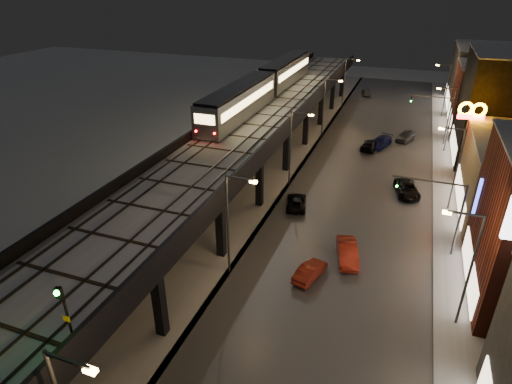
% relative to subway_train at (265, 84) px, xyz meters
% --- Properties ---
extents(road_surface, '(17.00, 120.00, 0.06)m').
position_rel_subway_train_xyz_m(road_surface, '(16.00, -9.67, -8.50)').
color(road_surface, '#46474D').
rests_on(road_surface, ground).
extents(sidewalk_right, '(4.00, 120.00, 0.14)m').
position_rel_subway_train_xyz_m(sidewalk_right, '(26.00, -9.67, -8.46)').
color(sidewalk_right, '#9FA1A8').
rests_on(sidewalk_right, ground).
extents(under_viaduct_pavement, '(11.00, 120.00, 0.06)m').
position_rel_subway_train_xyz_m(under_viaduct_pavement, '(2.50, -9.67, -8.50)').
color(under_viaduct_pavement, '#9FA1A8').
rests_on(under_viaduct_pavement, ground).
extents(elevated_viaduct, '(9.00, 100.00, 6.30)m').
position_rel_subway_train_xyz_m(elevated_viaduct, '(2.50, -12.82, -2.91)').
color(elevated_viaduct, black).
rests_on(elevated_viaduct, ground).
extents(viaduct_trackbed, '(8.40, 100.00, 0.32)m').
position_rel_subway_train_xyz_m(viaduct_trackbed, '(2.49, -12.70, -2.14)').
color(viaduct_trackbed, '#B2B7C1').
rests_on(viaduct_trackbed, elevated_viaduct).
extents(viaduct_parapet_streetside, '(0.30, 100.00, 1.10)m').
position_rel_subway_train_xyz_m(viaduct_parapet_streetside, '(6.85, -12.67, -1.68)').
color(viaduct_parapet_streetside, black).
rests_on(viaduct_parapet_streetside, elevated_viaduct).
extents(viaduct_parapet_far, '(0.30, 100.00, 1.10)m').
position_rel_subway_train_xyz_m(viaduct_parapet_far, '(-1.85, -12.67, -1.68)').
color(viaduct_parapet_far, black).
rests_on(viaduct_parapet_far, elevated_viaduct).
extents(building_e, '(12.20, 12.20, 10.16)m').
position_rel_subway_train_xyz_m(building_e, '(32.49, 17.33, -3.45)').
color(building_e, maroon).
rests_on(building_e, ground).
extents(building_f, '(12.20, 16.20, 11.16)m').
position_rel_subway_train_xyz_m(building_f, '(32.49, 31.33, -2.95)').
color(building_f, '#3A3A3A').
rests_on(building_f, ground).
extents(streetlight_left_1, '(2.57, 0.28, 9.00)m').
position_rel_subway_train_xyz_m(streetlight_left_1, '(8.07, -31.67, -3.29)').
color(streetlight_left_1, '#38383A').
rests_on(streetlight_left_1, ground).
extents(streetlight_right_1, '(2.56, 0.28, 9.00)m').
position_rel_subway_train_xyz_m(streetlight_right_1, '(25.23, -31.67, -3.29)').
color(streetlight_right_1, '#38383A').
rests_on(streetlight_right_1, ground).
extents(streetlight_left_2, '(2.57, 0.28, 9.00)m').
position_rel_subway_train_xyz_m(streetlight_left_2, '(8.07, -13.67, -3.29)').
color(streetlight_left_2, '#38383A').
rests_on(streetlight_left_2, ground).
extents(streetlight_right_2, '(2.56, 0.28, 9.00)m').
position_rel_subway_train_xyz_m(streetlight_right_2, '(25.23, -13.67, -3.29)').
color(streetlight_right_2, '#38383A').
rests_on(streetlight_right_2, ground).
extents(streetlight_left_3, '(2.57, 0.28, 9.00)m').
position_rel_subway_train_xyz_m(streetlight_left_3, '(8.07, 4.33, -3.29)').
color(streetlight_left_3, '#38383A').
rests_on(streetlight_left_3, ground).
extents(streetlight_right_3, '(2.56, 0.28, 9.00)m').
position_rel_subway_train_xyz_m(streetlight_right_3, '(25.23, 4.33, -3.29)').
color(streetlight_right_3, '#38383A').
rests_on(streetlight_right_3, ground).
extents(streetlight_left_4, '(2.57, 0.28, 9.00)m').
position_rel_subway_train_xyz_m(streetlight_left_4, '(8.07, 22.33, -3.29)').
color(streetlight_left_4, '#38383A').
rests_on(streetlight_left_4, ground).
extents(streetlight_right_4, '(2.56, 0.28, 9.00)m').
position_rel_subway_train_xyz_m(streetlight_right_4, '(25.23, 22.33, -3.29)').
color(streetlight_right_4, '#38383A').
rests_on(streetlight_right_4, ground).
extents(traffic_light_rig_a, '(6.10, 0.34, 7.00)m').
position_rel_subway_train_xyz_m(traffic_light_rig_a, '(24.34, -22.67, -4.03)').
color(traffic_light_rig_a, '#38383A').
rests_on(traffic_light_rig_a, ground).
extents(traffic_light_rig_b, '(6.10, 0.34, 7.00)m').
position_rel_subway_train_xyz_m(traffic_light_rig_b, '(24.34, 7.33, -4.03)').
color(traffic_light_rig_b, '#38383A').
rests_on(traffic_light_rig_b, ground).
extents(subway_train, '(3.21, 39.25, 3.85)m').
position_rel_subway_train_xyz_m(subway_train, '(0.00, 0.00, 0.00)').
color(subway_train, gray).
rests_on(subway_train, viaduct_trackbed).
extents(rail_signal, '(0.37, 0.44, 3.23)m').
position_rel_subway_train_xyz_m(rail_signal, '(6.40, -47.14, 0.39)').
color(rail_signal, black).
rests_on(rail_signal, viaduct_trackbed).
extents(car_near_white, '(2.33, 4.08, 1.27)m').
position_rel_subway_train_xyz_m(car_near_white, '(14.39, -30.19, -7.89)').
color(car_near_white, maroon).
rests_on(car_near_white, ground).
extents(car_mid_silver, '(3.01, 4.76, 1.22)m').
position_rel_subway_train_xyz_m(car_mid_silver, '(10.11, -18.84, -7.92)').
color(car_mid_silver, black).
rests_on(car_mid_silver, ground).
extents(car_mid_dark, '(2.46, 4.99, 1.39)m').
position_rel_subway_train_xyz_m(car_mid_dark, '(15.44, 1.29, -7.83)').
color(car_mid_dark, black).
rests_on(car_mid_dark, ground).
extents(car_far_white, '(2.46, 4.36, 1.40)m').
position_rel_subway_train_xyz_m(car_far_white, '(10.99, 32.99, -7.83)').
color(car_far_white, '#50555C').
rests_on(car_far_white, ground).
extents(car_onc_silver, '(2.77, 4.90, 1.53)m').
position_rel_subway_train_xyz_m(car_onc_silver, '(16.85, -26.60, -7.76)').
color(car_onc_silver, maroon).
rests_on(car_onc_silver, ground).
extents(car_onc_dark, '(3.43, 5.41, 1.39)m').
position_rel_subway_train_xyz_m(car_onc_dark, '(21.15, -11.71, -7.83)').
color(car_onc_dark, black).
rests_on(car_onc_dark, ground).
extents(car_onc_white, '(3.41, 5.23, 1.41)m').
position_rel_subway_train_xyz_m(car_onc_white, '(16.79, 3.07, -7.83)').
color(car_onc_white, '#111549').
rests_on(car_onc_white, ground).
extents(car_onc_red, '(3.12, 4.69, 1.48)m').
position_rel_subway_train_xyz_m(car_onc_red, '(20.10, 6.90, -7.79)').
color(car_onc_red, '#34363D').
rests_on(car_onc_red, ground).
extents(sign_mcdonalds, '(3.00, 0.69, 10.06)m').
position_rel_subway_train_xyz_m(sign_mcdonalds, '(26.50, -6.99, -0.34)').
color(sign_mcdonalds, '#38383A').
rests_on(sign_mcdonalds, ground).
extents(sign_carwash, '(1.48, 0.35, 7.69)m').
position_rel_subway_train_xyz_m(sign_carwash, '(27.00, -22.75, -3.15)').
color(sign_carwash, '#38383A').
rests_on(sign_carwash, ground).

